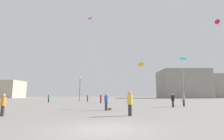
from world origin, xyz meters
name	(u,v)px	position (x,y,z in m)	size (l,w,h in m)	color
ground_plane	(104,129)	(0.00, 0.00, 0.00)	(300.00, 300.00, 0.00)	gray
person_in_blue	(106,101)	(-0.36, 9.15, 0.93)	(0.37, 0.37, 1.69)	#2D2D33
person_in_black	(173,100)	(7.79, 13.67, 0.94)	(0.37, 0.37, 1.72)	#2D2D33
person_in_yellow	(130,102)	(1.62, 4.82, 0.99)	(0.39, 0.39, 1.80)	#2D2D33
person_in_green	(49,98)	(-13.09, 26.84, 0.97)	(0.38, 0.38, 1.76)	#2D2D33
person_in_red	(101,98)	(-2.07, 23.31, 0.95)	(0.38, 0.38, 1.74)	#2D2D33
person_in_grey	(184,99)	(9.85, 15.44, 0.95)	(0.38, 0.38, 1.73)	#2D2D33
person_in_orange	(3,104)	(-7.61, 4.41, 0.88)	(0.35, 0.35, 1.61)	#2D2D33
person_in_purple	(88,98)	(-5.77, 31.01, 0.94)	(0.37, 0.37, 1.71)	#2D2D33
kite_crimson_diamond	(216,24)	(15.61, 16.03, 11.98)	(6.37, 0.92, 11.34)	red
kite_amber_delta	(140,65)	(6.10, 28.31, 8.04)	(9.07, 5.59, 7.27)	yellow
kite_magenta_diamond	(90,20)	(-3.22, 16.26, 12.79)	(1.69, 7.69, 12.12)	#D12899
kite_lime_diamond	(139,65)	(4.18, 17.50, 5.98)	(4.07, 4.36, 5.06)	#8CD12D
kite_cyan_delta	(183,59)	(14.50, 25.92, 8.75)	(5.47, 11.14, 7.96)	#1EB2C6
building_left_hall	(7,89)	(-55.00, 77.71, 4.39)	(14.87, 12.30, 8.79)	#B2A893
building_centre_hall	(182,84)	(35.00, 78.69, 6.99)	(22.80, 18.17, 13.97)	gray
building_right_hall	(214,86)	(53.00, 82.09, 6.21)	(16.06, 11.38, 12.42)	gray
lamppost_east	(80,85)	(-8.45, 35.05, 3.99)	(0.36, 0.36, 6.12)	#2D2D30
handbag_beside_flyer	(110,109)	(-0.01, 9.25, 0.12)	(0.32, 0.14, 0.24)	brown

